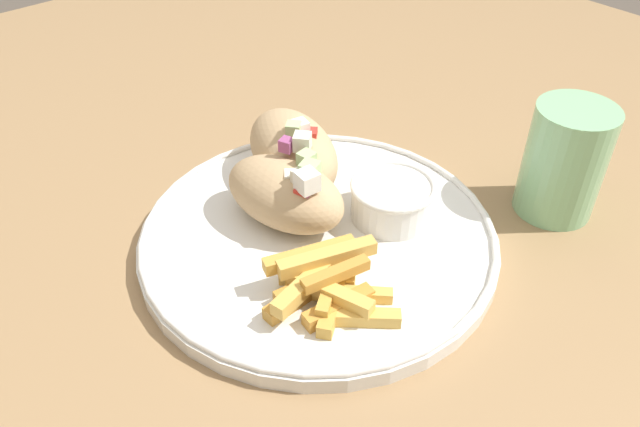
% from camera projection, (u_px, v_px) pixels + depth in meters
% --- Properties ---
extents(table, '(1.44, 1.44, 0.73)m').
position_uv_depth(table, '(311.00, 286.00, 0.60)').
color(table, '#9E7A51').
rests_on(table, ground_plane).
extents(plate, '(0.31, 0.31, 0.02)m').
position_uv_depth(plate, '(320.00, 235.00, 0.55)').
color(plate, white).
rests_on(plate, table).
extents(pita_sandwich_near, '(0.13, 0.09, 0.07)m').
position_uv_depth(pita_sandwich_near, '(286.00, 193.00, 0.54)').
color(pita_sandwich_near, tan).
rests_on(pita_sandwich_near, plate).
extents(pita_sandwich_far, '(0.14, 0.11, 0.07)m').
position_uv_depth(pita_sandwich_far, '(293.00, 151.00, 0.59)').
color(pita_sandwich_far, tan).
rests_on(pita_sandwich_far, plate).
extents(fries_pile, '(0.10, 0.10, 0.03)m').
position_uv_depth(fries_pile, '(325.00, 286.00, 0.48)').
color(fries_pile, '#E5B251').
rests_on(fries_pile, plate).
extents(sauce_ramekin, '(0.08, 0.08, 0.04)m').
position_uv_depth(sauce_ramekin, '(392.00, 198.00, 0.55)').
color(sauce_ramekin, white).
rests_on(sauce_ramekin, plate).
extents(water_glass, '(0.07, 0.07, 0.11)m').
position_uv_depth(water_glass, '(563.00, 166.00, 0.56)').
color(water_glass, '#8CCC93').
rests_on(water_glass, table).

